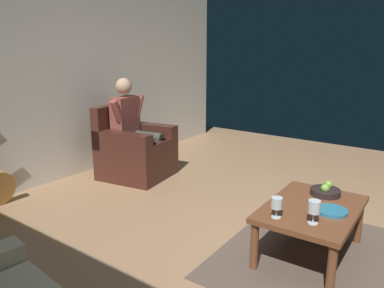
% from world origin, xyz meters
% --- Properties ---
extents(ground_plane, '(7.33, 7.33, 0.00)m').
position_xyz_m(ground_plane, '(0.00, 0.00, 0.00)').
color(ground_plane, '#9F7855').
extents(wall_back, '(6.20, 0.06, 2.57)m').
position_xyz_m(wall_back, '(0.00, -3.09, 1.29)').
color(wall_back, silver).
rests_on(wall_back, ground).
extents(rug, '(1.68, 1.29, 0.01)m').
position_xyz_m(rug, '(0.05, 0.05, 0.00)').
color(rug, brown).
rests_on(rug, ground).
extents(armchair, '(0.87, 0.89, 0.90)m').
position_xyz_m(armchair, '(-0.51, -2.40, 0.32)').
color(armchair, '#411F19').
rests_on(armchair, ground).
extents(person_seated, '(0.65, 0.66, 1.24)m').
position_xyz_m(person_seated, '(-0.51, -2.39, 0.66)').
color(person_seated, brown).
rests_on(person_seated, ground).
extents(coffee_table, '(0.96, 0.67, 0.41)m').
position_xyz_m(coffee_table, '(0.05, 0.05, 0.35)').
color(coffee_table, brown).
rests_on(coffee_table, ground).
extents(wine_glass_near, '(0.08, 0.08, 0.15)m').
position_xyz_m(wine_glass_near, '(0.39, -0.10, 0.51)').
color(wine_glass_near, silver).
rests_on(wine_glass_near, coffee_table).
extents(wine_glass_far, '(0.08, 0.08, 0.17)m').
position_xyz_m(wine_glass_far, '(0.33, 0.15, 0.52)').
color(wine_glass_far, silver).
rests_on(wine_glass_far, coffee_table).
extents(fruit_bowl, '(0.24, 0.24, 0.11)m').
position_xyz_m(fruit_bowl, '(-0.25, 0.06, 0.44)').
color(fruit_bowl, black).
rests_on(fruit_bowl, coffee_table).
extents(decorative_dish, '(0.23, 0.23, 0.02)m').
position_xyz_m(decorative_dish, '(0.07, 0.20, 0.42)').
color(decorative_dish, teal).
rests_on(decorative_dish, coffee_table).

